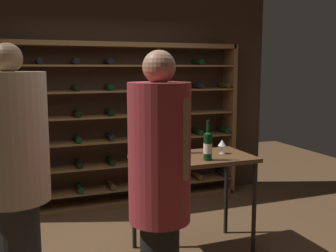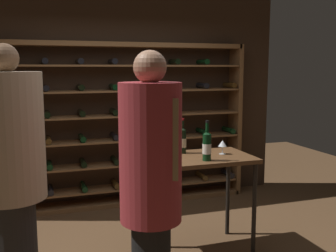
{
  "view_description": "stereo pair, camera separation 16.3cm",
  "coord_description": "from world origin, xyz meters",
  "views": [
    {
      "loc": [
        -1.2,
        -3.45,
        1.84
      ],
      "look_at": [
        0.2,
        0.21,
        1.27
      ],
      "focal_mm": 42.88,
      "sensor_mm": 36.0,
      "label": 1
    },
    {
      "loc": [
        -1.04,
        -3.5,
        1.84
      ],
      "look_at": [
        0.2,
        0.21,
        1.27
      ],
      "focal_mm": 42.88,
      "sensor_mm": 36.0,
      "label": 2
    }
  ],
  "objects": [
    {
      "name": "wine_bottle_gold_foil",
      "position": [
        -0.06,
        0.13,
        1.1
      ],
      "size": [
        0.08,
        0.08,
        0.34
      ],
      "color": "black",
      "rests_on": "tasting_table"
    },
    {
      "name": "tasting_table",
      "position": [
        0.41,
        0.05,
        0.86
      ],
      "size": [
        1.16,
        0.66,
        0.98
      ],
      "color": "brown",
      "rests_on": "ground"
    },
    {
      "name": "wine_bottle_black_capsule",
      "position": [
        0.47,
        -0.14,
        1.12
      ],
      "size": [
        0.08,
        0.08,
        0.38
      ],
      "color": "black",
      "rests_on": "tasting_table"
    },
    {
      "name": "person_bystander_dark_jacket",
      "position": [
        -1.23,
        -0.38,
        1.11
      ],
      "size": [
        0.52,
        0.52,
        2.01
      ],
      "rotation": [
        0.0,
        0.0,
        -1.75
      ],
      "color": "#242424",
      "rests_on": "ground"
    },
    {
      "name": "wine_glass_stemmed_right",
      "position": [
        0.73,
        0.07,
        1.08
      ],
      "size": [
        0.09,
        0.09,
        0.14
      ],
      "color": "silver",
      "rests_on": "tasting_table"
    },
    {
      "name": "back_wall",
      "position": [
        0.0,
        1.91,
        1.43
      ],
      "size": [
        4.74,
        0.1,
        2.85
      ],
      "primitive_type": "cube",
      "color": "#3D2B1E",
      "rests_on": "ground"
    },
    {
      "name": "person_bystander_red_print",
      "position": [
        -0.34,
        -1.06,
        1.08
      ],
      "size": [
        0.41,
        0.41,
        1.95
      ],
      "rotation": [
        0.0,
        0.0,
        -0.49
      ],
      "color": "black",
      "rests_on": "ground"
    },
    {
      "name": "wine_rack",
      "position": [
        0.15,
        1.7,
        1.07
      ],
      "size": [
        3.22,
        0.32,
        2.16
      ],
      "color": "brown",
      "rests_on": "ground"
    },
    {
      "name": "wine_bottle_green_slim",
      "position": [
        0.37,
        0.24,
        1.11
      ],
      "size": [
        0.08,
        0.08,
        0.36
      ],
      "color": "black",
      "rests_on": "tasting_table"
    }
  ]
}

